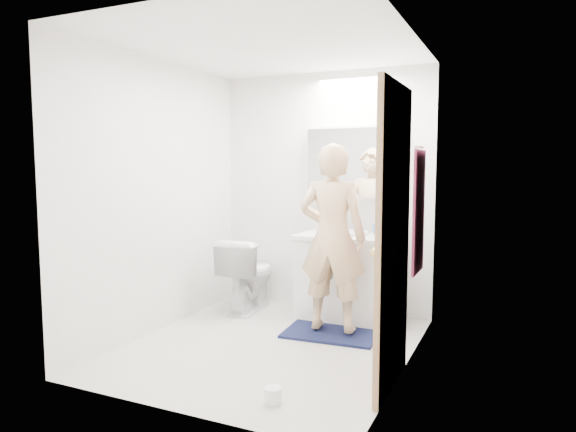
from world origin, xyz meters
The scene contains 23 objects.
floor centered at (0.00, 0.00, 0.00)m, with size 2.50×2.50×0.00m, color silver.
ceiling centered at (0.00, 0.00, 2.40)m, with size 2.50×2.50×0.00m, color white.
wall_back centered at (0.00, 1.25, 1.20)m, with size 2.50×2.50×0.00m, color white.
wall_front centered at (0.00, -1.25, 1.20)m, with size 2.50×2.50×0.00m, color white.
wall_left centered at (-1.10, 0.00, 1.20)m, with size 2.50×2.50×0.00m, color white.
wall_right centered at (1.10, 0.00, 1.20)m, with size 2.50×2.50×0.00m, color white.
vanity_cabinet centered at (0.35, 0.96, 0.39)m, with size 0.90×0.55×0.78m, color white.
countertop centered at (0.35, 0.96, 0.80)m, with size 0.95×0.58×0.04m, color white.
sink_basin centered at (0.35, 0.99, 0.84)m, with size 0.36×0.36×0.03m, color white.
faucet centered at (0.35, 1.19, 0.90)m, with size 0.02×0.02×0.16m, color silver.
medicine_cabinet centered at (0.30, 1.18, 1.50)m, with size 0.88×0.14×0.70m, color white.
mirror_panel centered at (0.30, 1.10, 1.50)m, with size 0.84×0.01×0.66m, color silver.
toilet centered at (-0.67, 0.85, 0.37)m, with size 0.42×0.73×0.75m, color white.
bath_rug centered at (0.36, 0.49, 0.01)m, with size 0.80×0.55×0.02m, color #141F3F.
person centered at (0.36, 0.49, 0.85)m, with size 0.59×0.39×1.61m, color #DEB485.
door centered at (1.08, -0.35, 1.00)m, with size 0.04×0.80×2.00m, color #A57D52.
door_knob centered at (1.04, -0.65, 0.95)m, with size 0.06×0.06×0.06m, color gold.
towel centered at (1.08, 0.55, 1.10)m, with size 0.02×0.42×1.00m, color #181135.
towel_hook centered at (1.07, 0.55, 1.62)m, with size 0.02×0.02×0.07m, color silver.
soap_bottle_a centered at (0.05, 1.11, 0.94)m, with size 0.09×0.09×0.24m, color beige.
soap_bottle_b centered at (0.19, 1.15, 0.91)m, with size 0.08×0.08×0.18m, color #5592B6.
toothbrush_cup centered at (0.59, 1.12, 0.87)m, with size 0.10×0.10×0.09m, color #4570D0.
toilet_paper_roll centered at (0.47, -0.90, 0.05)m, with size 0.11×0.11×0.10m, color white.
Camera 1 is at (1.83, -3.65, 1.48)m, focal length 31.97 mm.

